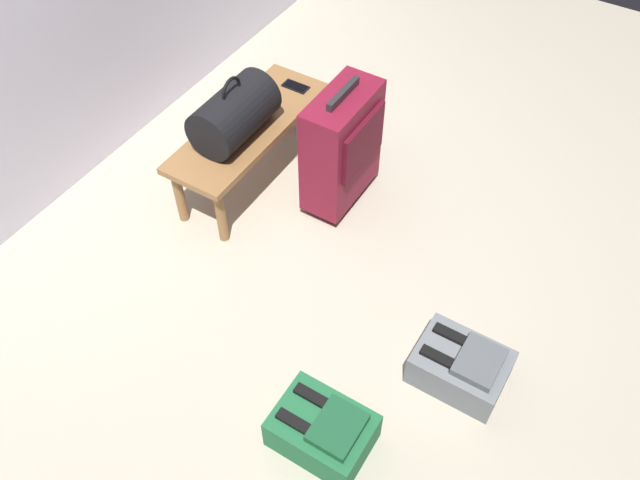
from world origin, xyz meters
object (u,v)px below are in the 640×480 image
(suitcase_upright_burgundy, at_px, (342,146))
(cell_phone, at_px, (296,86))
(backpack_grey, at_px, (461,366))
(bench, at_px, (249,132))
(backpack_green, at_px, (323,430))
(duffel_bag_black, at_px, (234,114))

(suitcase_upright_burgundy, bearing_deg, cell_phone, 59.57)
(suitcase_upright_burgundy, height_order, backpack_grey, suitcase_upright_burgundy)
(bench, xyz_separation_m, suitcase_upright_burgundy, (0.12, -0.48, 0.04))
(suitcase_upright_burgundy, bearing_deg, bench, 104.07)
(bench, distance_m, backpack_grey, 1.58)
(suitcase_upright_burgundy, bearing_deg, backpack_green, -152.50)
(cell_phone, xyz_separation_m, suitcase_upright_burgundy, (-0.26, -0.44, -0.02))
(backpack_grey, bearing_deg, suitcase_upright_burgundy, 55.55)
(duffel_bag_black, distance_m, backpack_grey, 1.58)
(backpack_green, bearing_deg, backpack_grey, -32.40)
(cell_phone, bearing_deg, duffel_bag_black, 175.45)
(backpack_grey, bearing_deg, backpack_green, 147.60)
(backpack_green, bearing_deg, cell_phone, 36.09)
(duffel_bag_black, bearing_deg, backpack_grey, -107.19)
(bench, height_order, backpack_grey, bench)
(backpack_green, bearing_deg, suitcase_upright_burgundy, 27.50)
(backpack_green, xyz_separation_m, backpack_grey, (0.54, -0.35, 0.00))
(duffel_bag_black, height_order, backpack_green, duffel_bag_black)
(bench, relative_size, duffel_bag_black, 2.27)
(suitcase_upright_burgundy, xyz_separation_m, backpack_green, (-1.22, -0.63, -0.26))
(cell_phone, bearing_deg, suitcase_upright_burgundy, -120.43)
(bench, relative_size, cell_phone, 6.94)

